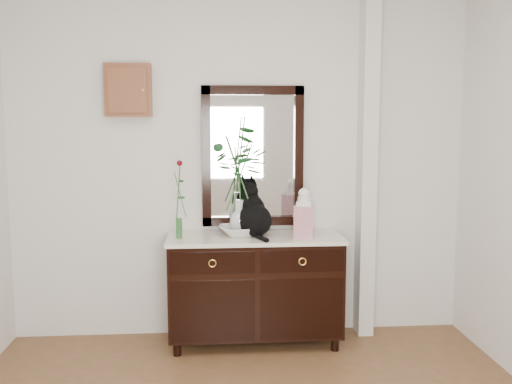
{
  "coord_description": "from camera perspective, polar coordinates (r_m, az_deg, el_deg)",
  "views": [
    {
      "loc": [
        -0.22,
        -2.51,
        1.73
      ],
      "look_at": [
        0.1,
        1.63,
        1.2
      ],
      "focal_mm": 40.0,
      "sensor_mm": 36.0,
      "label": 1
    }
  ],
  "objects": [
    {
      "name": "wall_mirror",
      "position": [
        4.5,
        -0.33,
        3.58
      ],
      "size": [
        0.8,
        0.06,
        1.1
      ],
      "color": "black",
      "rests_on": "wall_back"
    },
    {
      "name": "cat",
      "position": [
        4.32,
        -0.21,
        -1.72
      ],
      "size": [
        0.4,
        0.44,
        0.41
      ],
      "primitive_type": null,
      "rotation": [
        0.0,
        0.0,
        0.37
      ],
      "color": "black",
      "rests_on": "sideboard"
    },
    {
      "name": "vase_branches",
      "position": [
        4.29,
        -1.68,
        1.76
      ],
      "size": [
        0.46,
        0.46,
        0.9
      ],
      "primitive_type": null,
      "rotation": [
        0.0,
        0.0,
        0.09
      ],
      "color": "silver",
      "rests_on": "lotus_bowl"
    },
    {
      "name": "sideboard",
      "position": [
        4.44,
        -0.1,
        -9.18
      ],
      "size": [
        1.33,
        0.52,
        0.82
      ],
      "color": "black",
      "rests_on": "ground"
    },
    {
      "name": "lotus_bowl",
      "position": [
        4.36,
        -1.65,
        -3.89
      ],
      "size": [
        0.35,
        0.35,
        0.07
      ],
      "primitive_type": "imported",
      "rotation": [
        0.0,
        0.0,
        0.16
      ],
      "color": "white",
      "rests_on": "sideboard"
    },
    {
      "name": "pilaster",
      "position": [
        4.59,
        11.01,
        2.39
      ],
      "size": [
        0.12,
        0.2,
        2.7
      ],
      "primitive_type": "cube",
      "color": "silver",
      "rests_on": "ground"
    },
    {
      "name": "wall_back",
      "position": [
        4.51,
        -1.61,
        2.44
      ],
      "size": [
        3.6,
        0.04,
        2.7
      ],
      "primitive_type": "cube",
      "color": "silver",
      "rests_on": "ground"
    },
    {
      "name": "bud_vase_rose",
      "position": [
        4.24,
        -7.76,
        -0.69
      ],
      "size": [
        0.09,
        0.09,
        0.59
      ],
      "primitive_type": null,
      "rotation": [
        0.0,
        0.0,
        -0.23
      ],
      "color": "#2B652D",
      "rests_on": "sideboard"
    },
    {
      "name": "ginger_jar",
      "position": [
        4.28,
        4.83,
        -2.0
      ],
      "size": [
        0.17,
        0.17,
        0.38
      ],
      "primitive_type": null,
      "rotation": [
        0.0,
        0.0,
        -0.24
      ],
      "color": "silver",
      "rests_on": "sideboard"
    },
    {
      "name": "key_cabinet",
      "position": [
        4.5,
        -12.65,
        9.9
      ],
      "size": [
        0.35,
        0.1,
        0.4
      ],
      "primitive_type": "cube",
      "color": "brown",
      "rests_on": "wall_back"
    }
  ]
}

